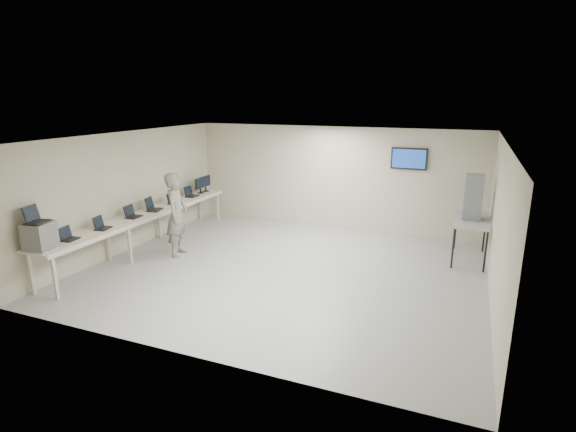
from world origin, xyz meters
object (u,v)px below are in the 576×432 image
at_px(workbench, 145,216).
at_px(soldier, 177,215).
at_px(side_table, 472,222).
at_px(equipment_box, 40,236).

bearing_deg(workbench, soldier, -0.42).
bearing_deg(side_table, equipment_box, -145.80).
relative_size(workbench, soldier, 3.10).
height_order(workbench, side_table, side_table).
distance_m(workbench, side_table, 7.51).
height_order(equipment_box, side_table, equipment_box).
distance_m(workbench, equipment_box, 2.77).
xyz_separation_m(soldier, side_table, (6.26, 2.18, -0.09)).
xyz_separation_m(equipment_box, side_table, (7.25, 4.93, -0.27)).
xyz_separation_m(workbench, equipment_box, (-0.06, -2.75, 0.32)).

